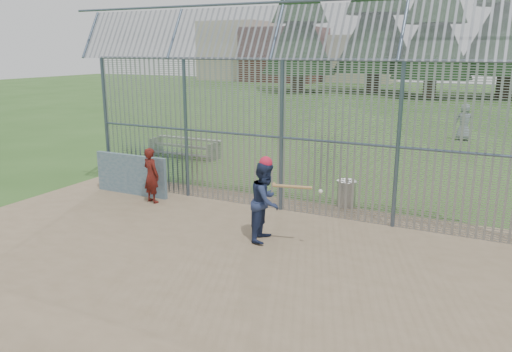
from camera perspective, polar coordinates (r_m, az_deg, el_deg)
The scene contains 11 objects.
ground at distance 10.69m, azimuth -4.83°, elevation -9.17°, with size 120.00×120.00×0.00m, color #2D511E.
dirt_infield at distance 10.30m, azimuth -6.29°, elevation -10.09°, with size 14.00×10.00×0.02m, color #756047.
dugout_wall at distance 15.32m, azimuth -14.06°, elevation 0.17°, with size 2.50×0.12×1.20m, color #38566B.
batter at distance 11.21m, azimuth 1.10°, elevation -2.91°, with size 0.88×0.69×1.82m, color navy.
onlooker at distance 14.32m, azimuth -11.88°, elevation 0.09°, with size 0.57×0.38×1.57m, color maroon.
bg_kid_standing at distance 25.80m, azimuth 22.70°, elevation 5.71°, with size 0.86×0.56×1.76m, color slate.
batting_gear at distance 10.92m, azimuth 1.66°, elevation 1.05°, with size 1.52×0.41×0.64m.
trash_can at distance 13.98m, azimuth 10.29°, elevation -1.99°, with size 0.56×0.56×0.82m.
bleacher at distance 20.34m, azimuth -8.19°, elevation 3.29°, with size 3.00×0.95×0.72m.
backstop_fence at distance 12.39m, azimuth 10.54°, elevation 5.30°, with size 20.09×0.81×5.30m.
distant_buildings at distance 70.76m, azimuth 2.86°, elevation 13.77°, with size 26.50×10.50×8.00m.
Camera 1 is at (5.13, -8.36, 4.25)m, focal length 35.00 mm.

